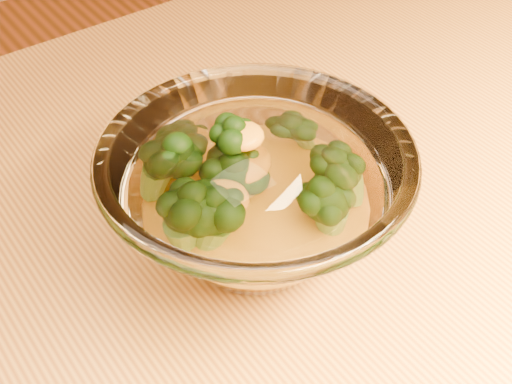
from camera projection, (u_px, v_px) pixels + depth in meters
glass_bowl at (256, 197)px, 0.50m from camera, size 0.22×0.22×0.10m
cheese_sauce at (256, 218)px, 0.51m from camera, size 0.11×0.11×0.03m
broccoli_heap at (236, 181)px, 0.49m from camera, size 0.15×0.13×0.07m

